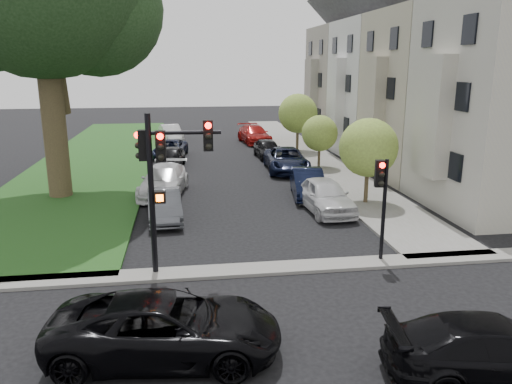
{
  "coord_description": "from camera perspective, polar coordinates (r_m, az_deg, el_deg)",
  "views": [
    {
      "loc": [
        -2.7,
        -13.6,
        6.84
      ],
      "look_at": [
        0.0,
        5.0,
        2.0
      ],
      "focal_mm": 35.0,
      "sensor_mm": 36.0,
      "label": 1
    }
  ],
  "objects": [
    {
      "name": "car_parked_6",
      "position": [
        27.16,
        -10.48,
        1.29
      ],
      "size": [
        2.91,
        5.6,
        1.55
      ],
      "primitive_type": "imported",
      "rotation": [
        0.0,
        0.0,
        -0.14
      ],
      "color": "silver",
      "rests_on": "ground"
    },
    {
      "name": "sidewalk_right",
      "position": [
        39.36,
        5.78,
        4.44
      ],
      "size": [
        3.5,
        44.0,
        0.12
      ],
      "primitive_type": "cube",
      "color": "slate",
      "rests_on": "ground"
    },
    {
      "name": "car_parked_7",
      "position": [
        34.41,
        -9.72,
        3.94
      ],
      "size": [
        2.16,
        4.27,
        1.4
      ],
      "primitive_type": "imported",
      "rotation": [
        0.0,
        0.0,
        -0.13
      ],
      "color": "black",
      "rests_on": "ground"
    },
    {
      "name": "traffic_signal_secondary",
      "position": [
        17.66,
        14.16,
        0.06
      ],
      "size": [
        0.49,
        0.4,
        3.71
      ],
      "color": "black",
      "rests_on": "ground"
    },
    {
      "name": "car_parked_3",
      "position": [
        37.37,
        1.35,
        4.98
      ],
      "size": [
        1.87,
        4.21,
        1.41
      ],
      "primitive_type": "imported",
      "rotation": [
        0.0,
        0.0,
        0.05
      ],
      "color": "black",
      "rests_on": "ground"
    },
    {
      "name": "small_tree_a",
      "position": [
        25.03,
        12.73,
        4.96
      ],
      "size": [
        2.88,
        2.88,
        4.32
      ],
      "color": "#33281D",
      "rests_on": "ground"
    },
    {
      "name": "car_parked_8",
      "position": [
        38.27,
        -9.74,
        4.91
      ],
      "size": [
        2.8,
        4.9,
        1.29
      ],
      "primitive_type": "imported",
      "rotation": [
        0.0,
        0.0,
        -0.15
      ],
      "color": "black",
      "rests_on": "ground"
    },
    {
      "name": "small_tree_b",
      "position": [
        33.46,
        7.29,
        6.67
      ],
      "size": [
        2.39,
        2.39,
        3.58
      ],
      "color": "#33281D",
      "rests_on": "ground"
    },
    {
      "name": "traffic_signal_main",
      "position": [
        16.16,
        -10.52,
        2.98
      ],
      "size": [
        2.61,
        0.67,
        5.36
      ],
      "color": "black",
      "rests_on": "ground"
    },
    {
      "name": "house_d",
      "position": [
        46.63,
        11.04,
        14.29
      ],
      "size": [
        7.7,
        7.55,
        15.97
      ],
      "color": "#A7A49E",
      "rests_on": "ground"
    },
    {
      "name": "car_cross_far",
      "position": [
        12.69,
        25.71,
        -15.99
      ],
      "size": [
        5.14,
        2.62,
        1.43
      ],
      "primitive_type": "imported",
      "rotation": [
        0.0,
        0.0,
        1.44
      ],
      "color": "black",
      "rests_on": "ground"
    },
    {
      "name": "car_parked_5",
      "position": [
        22.73,
        -10.42,
        -1.54
      ],
      "size": [
        1.72,
        4.2,
        1.35
      ],
      "primitive_type": "imported",
      "rotation": [
        0.0,
        0.0,
        0.07
      ],
      "color": "#3F4247",
      "rests_on": "ground"
    },
    {
      "name": "house_b",
      "position": [
        32.81,
        19.83,
        13.78
      ],
      "size": [
        7.7,
        7.55,
        15.97
      ],
      "color": "gray",
      "rests_on": "ground"
    },
    {
      "name": "grass_strip",
      "position": [
        38.72,
        -17.53,
        3.68
      ],
      "size": [
        8.0,
        44.0,
        0.12
      ],
      "primitive_type": "cube",
      "color": "#234C1D",
      "rests_on": "ground"
    },
    {
      "name": "sidewalk_cross",
      "position": [
        17.22,
        1.45,
        -8.74
      ],
      "size": [
        60.0,
        1.0,
        0.12
      ],
      "primitive_type": "cube",
      "color": "slate",
      "rests_on": "ground"
    },
    {
      "name": "house_c",
      "position": [
        39.61,
        14.67,
        14.12
      ],
      "size": [
        7.7,
        7.55,
        15.97
      ],
      "color": "silver",
      "rests_on": "ground"
    },
    {
      "name": "car_parked_9",
      "position": [
        46.2,
        -9.72,
        6.65
      ],
      "size": [
        2.44,
        4.74,
        1.49
      ],
      "primitive_type": "imported",
      "rotation": [
        0.0,
        0.0,
        0.2
      ],
      "color": "silver",
      "rests_on": "ground"
    },
    {
      "name": "ground",
      "position": [
        15.46,
        2.72,
        -11.83
      ],
      "size": [
        140.0,
        140.0,
        0.0
      ],
      "primitive_type": "plane",
      "color": "black",
      "rests_on": "ground"
    },
    {
      "name": "car_cross_near",
      "position": [
        12.48,
        -10.27,
        -14.94
      ],
      "size": [
        5.76,
        3.14,
        1.53
      ],
      "primitive_type": "imported",
      "rotation": [
        0.0,
        0.0,
        1.46
      ],
      "color": "black",
      "rests_on": "ground"
    },
    {
      "name": "car_parked_2",
      "position": [
        32.67,
        3.49,
        3.69
      ],
      "size": [
        2.85,
        5.64,
        1.53
      ],
      "primitive_type": "imported",
      "rotation": [
        0.0,
        0.0,
        -0.06
      ],
      "color": "black",
      "rests_on": "ground"
    },
    {
      "name": "car_parked_1",
      "position": [
        26.45,
        5.92,
        1.02
      ],
      "size": [
        2.13,
        4.64,
        1.48
      ],
      "primitive_type": "imported",
      "rotation": [
        0.0,
        0.0,
        -0.13
      ],
      "color": "black",
      "rests_on": "ground"
    },
    {
      "name": "small_tree_c",
      "position": [
        39.65,
        4.81,
        8.93
      ],
      "size": [
        3.08,
        3.08,
        4.61
      ],
      "color": "#33281D",
      "rests_on": "ground"
    },
    {
      "name": "car_parked_0",
      "position": [
        23.83,
        7.91,
        -0.4
      ],
      "size": [
        2.17,
        4.78,
        1.59
      ],
      "primitive_type": "imported",
      "rotation": [
        0.0,
        0.0,
        0.06
      ],
      "color": "silver",
      "rests_on": "ground"
    },
    {
      "name": "car_parked_4",
      "position": [
        44.54,
        -0.2,
        6.61
      ],
      "size": [
        2.78,
        5.57,
        1.56
      ],
      "primitive_type": "imported",
      "rotation": [
        0.0,
        0.0,
        0.11
      ],
      "color": "maroon",
      "rests_on": "ground"
    }
  ]
}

